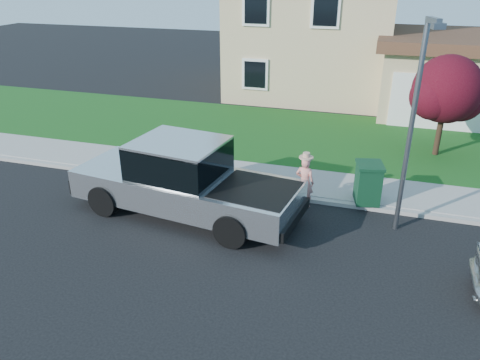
% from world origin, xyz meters
% --- Properties ---
extents(ground, '(80.00, 80.00, 0.00)m').
position_xyz_m(ground, '(0.00, 0.00, 0.00)').
color(ground, black).
rests_on(ground, ground).
extents(curb, '(40.00, 0.20, 0.12)m').
position_xyz_m(curb, '(1.00, 2.90, 0.06)').
color(curb, gray).
rests_on(curb, ground).
extents(sidewalk, '(40.00, 2.00, 0.15)m').
position_xyz_m(sidewalk, '(1.00, 4.00, 0.07)').
color(sidewalk, gray).
rests_on(sidewalk, ground).
extents(lawn, '(40.00, 7.00, 0.10)m').
position_xyz_m(lawn, '(1.00, 8.50, 0.05)').
color(lawn, '#134416').
rests_on(lawn, ground).
extents(house, '(14.00, 11.30, 6.85)m').
position_xyz_m(house, '(1.31, 16.38, 3.17)').
color(house, tan).
rests_on(house, ground).
extents(pickup_truck, '(6.77, 3.03, 2.15)m').
position_xyz_m(pickup_truck, '(-1.11, 1.16, 1.00)').
color(pickup_truck, black).
rests_on(pickup_truck, ground).
extents(woman, '(0.61, 0.45, 1.67)m').
position_xyz_m(woman, '(2.02, 2.57, 0.79)').
color(woman, '#E78A7E').
rests_on(woman, ground).
extents(ornamental_tree, '(2.63, 2.37, 3.61)m').
position_xyz_m(ornamental_tree, '(6.03, 7.87, 2.41)').
color(ornamental_tree, black).
rests_on(ornamental_tree, lawn).
extents(trash_bin, '(0.89, 0.98, 1.19)m').
position_xyz_m(trash_bin, '(3.77, 3.10, 0.75)').
color(trash_bin, '#0E331D').
rests_on(trash_bin, sidewalk).
extents(street_lamp, '(0.41, 0.71, 5.43)m').
position_xyz_m(street_lamp, '(4.64, 1.94, 3.10)').
color(street_lamp, slate).
rests_on(street_lamp, ground).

